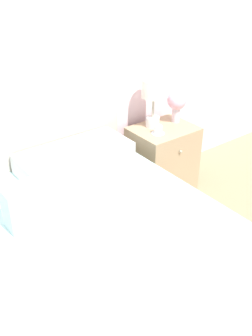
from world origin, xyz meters
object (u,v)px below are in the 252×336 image
table_lamp (154,94)px  teacup (158,130)px  bed (75,281)px  nightstand (162,159)px  flower_vase (177,102)px

table_lamp → teacup: table_lamp is taller
bed → nightstand: (1.31, 0.76, 0.01)m
nightstand → table_lamp: (-0.05, 0.09, 0.57)m
bed → nightstand: size_ratio=3.63×
nightstand → bed: bearing=-149.8°
bed → teacup: 1.43m
bed → flower_vase: bed is taller
bed → flower_vase: (1.48, 0.80, 0.47)m
table_lamp → flower_vase: 0.25m
nightstand → teacup: teacup is taller
nightstand → flower_vase: (0.17, 0.04, 0.46)m
nightstand → table_lamp: bearing=119.6°
nightstand → teacup: (-0.11, -0.05, 0.32)m
nightstand → flower_vase: bearing=13.3°
bed → teacup: bearing=30.6°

